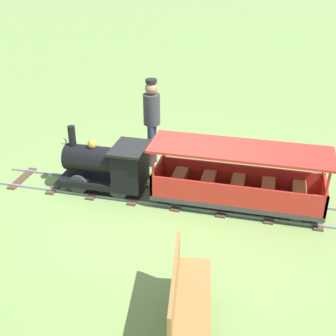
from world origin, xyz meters
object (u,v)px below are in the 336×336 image
(locomotive, at_px, (108,165))
(passenger_car, at_px, (237,183))
(park_bench, at_px, (187,300))
(conductor_person, at_px, (152,116))

(locomotive, xyz_separation_m, passenger_car, (0.00, -2.10, -0.06))
(park_bench, bearing_deg, conductor_person, 20.87)
(conductor_person, distance_m, park_bench, 4.03)
(passenger_car, height_order, park_bench, passenger_car)
(conductor_person, xyz_separation_m, park_bench, (-3.73, -1.42, -0.54))
(locomotive, height_order, park_bench, locomotive)
(passenger_car, xyz_separation_m, park_bench, (-2.59, 0.26, -0.00))
(passenger_car, xyz_separation_m, conductor_person, (1.14, 1.68, 0.54))
(passenger_car, distance_m, park_bench, 2.61)
(locomotive, height_order, passenger_car, locomotive)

